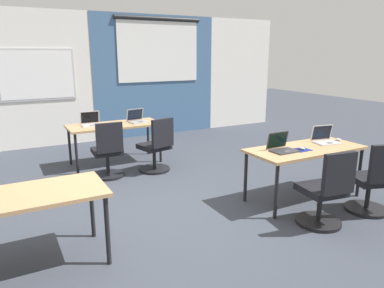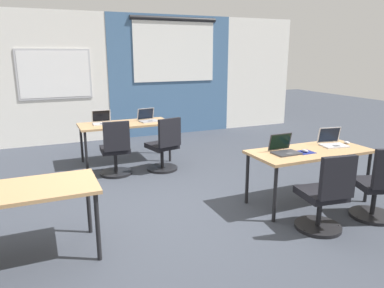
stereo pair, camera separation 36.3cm
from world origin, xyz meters
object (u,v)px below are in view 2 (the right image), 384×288
object	(u,v)px
laptop_near_right_inner	(284,149)
mouse_near_right_inner	(305,151)
desk_near_left	(8,196)
chair_near_right_inner	(324,200)
desk_near_right	(310,155)
mouse_near_right_end	(347,142)
desk_far_center	(125,126)
laptop_far_right	(148,119)
laptop_far_left	(102,121)
laptop_near_right_end	(332,142)
chair_far_left	(116,153)
chair_far_right	(164,149)
chair_near_right_end	(379,190)

from	to	relation	value
laptop_near_right_inner	mouse_near_right_inner	xyz separation A→B (m)	(0.26, -0.08, -0.03)
desk_near_left	chair_near_right_inner	bearing A→B (deg)	-12.82
mouse_near_right_inner	desk_near_right	bearing A→B (deg)	22.98
chair_near_right_inner	mouse_near_right_end	world-z (taller)	chair_near_right_inner
desk_near_right	desk_far_center	xyz separation A→B (m)	(-1.75, 2.80, 0.00)
desk_near_right	laptop_near_right_inner	xyz separation A→B (m)	(-0.39, 0.03, 0.11)
chair_near_right_inner	laptop_far_right	distance (m)	3.66
desk_near_left	desk_far_center	world-z (taller)	same
mouse_near_right_end	laptop_far_left	distance (m)	4.00
desk_near_left	mouse_near_right_end	distance (m)	4.21
desk_near_left	laptop_near_right_end	xyz separation A→B (m)	(3.95, 0.08, 0.11)
chair_far_left	mouse_near_right_inner	bearing A→B (deg)	135.13
chair_far_right	laptop_near_right_end	bearing A→B (deg)	118.68
desk_near_right	laptop_near_right_inner	bearing A→B (deg)	175.67
mouse_near_right_end	laptop_far_left	xyz separation A→B (m)	(-2.84, 2.82, 0.03)
mouse_near_right_inner	chair_far_right	distance (m)	2.41
desk_far_center	chair_far_left	xyz separation A→B (m)	(-0.33, -0.70, -0.28)
laptop_near_right_inner	desk_near_left	bearing A→B (deg)	179.63
laptop_near_right_end	mouse_near_right_end	size ratio (longest dim) A/B	3.45
chair_far_right	desk_far_center	bearing A→B (deg)	-71.71
mouse_near_right_inner	laptop_near_right_inner	bearing A→B (deg)	161.82
chair_near_right_inner	laptop_near_right_inner	bearing A→B (deg)	-81.85
laptop_far_left	chair_far_right	bearing A→B (deg)	-43.29
laptop_near_right_inner	laptop_far_right	size ratio (longest dim) A/B	0.90
chair_far_left	mouse_near_right_end	bearing A→B (deg)	146.93
mouse_near_right_inner	laptop_far_left	bearing A→B (deg)	124.17
chair_near_right_end	chair_near_right_inner	bearing A→B (deg)	17.41
desk_near_left	mouse_near_right_inner	distance (m)	3.37
laptop_near_right_inner	chair_far_right	size ratio (longest dim) A/B	0.36
chair_near_right_inner	laptop_near_right_end	xyz separation A→B (m)	(0.83, 0.79, 0.39)
desk_near_left	laptop_far_right	xyz separation A→B (m)	(2.18, 2.80, 0.11)
chair_far_right	chair_far_left	bearing A→B (deg)	-18.18
desk_far_center	laptop_far_left	size ratio (longest dim) A/B	4.69
desk_near_right	mouse_near_right_end	size ratio (longest dim) A/B	14.78
laptop_near_right_end	chair_far_left	xyz separation A→B (m)	(-2.52, 2.03, -0.39)
laptop_near_right_end	laptop_far_right	xyz separation A→B (m)	(-1.76, 2.73, -0.00)
mouse_near_right_inner	chair_far_left	bearing A→B (deg)	132.08
desk_near_left	laptop_near_right_end	size ratio (longest dim) A/B	4.29
chair_far_right	chair_far_left	distance (m)	0.80
desk_far_center	chair_near_right_end	bearing A→B (deg)	-58.66
desk_near_right	chair_near_right_end	distance (m)	0.89
chair_far_right	laptop_far_left	world-z (taller)	laptop_far_left
mouse_near_right_end	desk_far_center	bearing A→B (deg)	131.98
laptop_near_right_inner	chair_far_right	bearing A→B (deg)	113.20
mouse_near_right_end	chair_far_left	world-z (taller)	chair_far_left
desk_far_center	chair_near_right_inner	world-z (taller)	chair_near_right_inner
laptop_far_right	chair_far_right	world-z (taller)	laptop_far_right
desk_near_left	desk_near_right	world-z (taller)	same
laptop_far_right	laptop_near_right_end	bearing A→B (deg)	-66.65
desk_far_center	laptop_near_right_end	world-z (taller)	laptop_near_right_end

